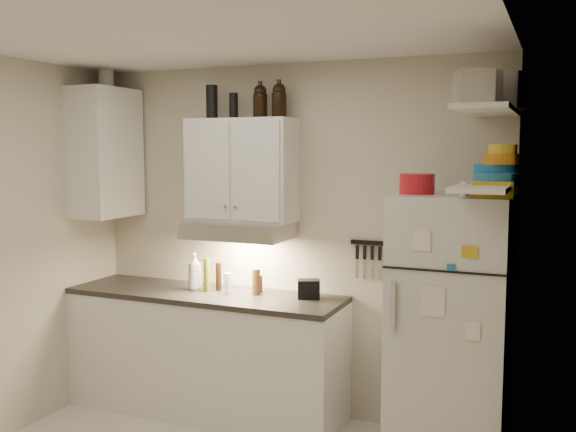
% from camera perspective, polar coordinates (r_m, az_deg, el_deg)
% --- Properties ---
extents(ceiling, '(3.20, 3.00, 0.02)m').
position_cam_1_polar(ceiling, '(3.47, -10.09, 16.37)').
color(ceiling, white).
rests_on(ceiling, ground).
extents(back_wall, '(3.20, 0.02, 2.60)m').
position_cam_1_polar(back_wall, '(4.80, 0.13, -2.16)').
color(back_wall, beige).
rests_on(back_wall, ground).
extents(right_wall, '(0.02, 3.00, 2.60)m').
position_cam_1_polar(right_wall, '(2.95, 17.82, -7.57)').
color(right_wall, beige).
rests_on(right_wall, ground).
extents(base_cabinet, '(2.10, 0.60, 0.88)m').
position_cam_1_polar(base_cabinet, '(4.97, -7.30, -12.12)').
color(base_cabinet, white).
rests_on(base_cabinet, floor).
extents(countertop, '(2.10, 0.62, 0.04)m').
position_cam_1_polar(countertop, '(4.85, -7.37, -6.94)').
color(countertop, '#2A2724').
rests_on(countertop, base_cabinet).
extents(upper_cabinet, '(0.80, 0.33, 0.75)m').
position_cam_1_polar(upper_cabinet, '(4.72, -4.07, 4.09)').
color(upper_cabinet, white).
rests_on(upper_cabinet, back_wall).
extents(side_cabinet, '(0.33, 0.55, 1.00)m').
position_cam_1_polar(side_cabinet, '(5.23, -15.94, 5.42)').
color(side_cabinet, white).
rests_on(side_cabinet, left_wall).
extents(range_hood, '(0.76, 0.46, 0.12)m').
position_cam_1_polar(range_hood, '(4.70, -4.39, -1.24)').
color(range_hood, silver).
rests_on(range_hood, back_wall).
extents(fridge, '(0.70, 0.68, 1.70)m').
position_cam_1_polar(fridge, '(4.22, 14.21, -9.71)').
color(fridge, silver).
rests_on(fridge, floor).
extents(shelf_hi, '(0.30, 0.95, 0.03)m').
position_cam_1_polar(shelf_hi, '(3.92, 17.33, 8.96)').
color(shelf_hi, white).
rests_on(shelf_hi, right_wall).
extents(shelf_lo, '(0.30, 0.95, 0.03)m').
position_cam_1_polar(shelf_lo, '(3.92, 17.13, 2.52)').
color(shelf_lo, white).
rests_on(shelf_lo, right_wall).
extents(knife_strip, '(0.42, 0.02, 0.03)m').
position_cam_1_polar(knife_strip, '(4.55, 8.15, -2.42)').
color(knife_strip, black).
rests_on(knife_strip, back_wall).
extents(dutch_oven, '(0.28, 0.28, 0.13)m').
position_cam_1_polar(dutch_oven, '(4.07, 11.40, 2.82)').
color(dutch_oven, '#AD141E').
rests_on(dutch_oven, fridge).
extents(book_stack, '(0.24, 0.29, 0.09)m').
position_cam_1_polar(book_stack, '(3.89, 17.79, 2.29)').
color(book_stack, gold).
rests_on(book_stack, fridge).
extents(spice_jar, '(0.07, 0.07, 0.09)m').
position_cam_1_polar(spice_jar, '(3.96, 15.45, 2.35)').
color(spice_jar, silver).
rests_on(spice_jar, fridge).
extents(stock_pot, '(0.41, 0.41, 0.22)m').
position_cam_1_polar(stock_pot, '(4.19, 18.55, 10.43)').
color(stock_pot, silver).
rests_on(stock_pot, shelf_hi).
extents(tin_a, '(0.25, 0.24, 0.20)m').
position_cam_1_polar(tin_a, '(3.84, 16.61, 10.79)').
color(tin_a, '#AAAAAD').
rests_on(tin_a, shelf_hi).
extents(tin_b, '(0.23, 0.23, 0.17)m').
position_cam_1_polar(tin_b, '(3.55, 16.16, 10.98)').
color(tin_b, '#AAAAAD').
rests_on(tin_b, shelf_hi).
extents(bowl_teal, '(0.27, 0.27, 0.11)m').
position_cam_1_polar(bowl_teal, '(4.13, 18.01, 3.63)').
color(bowl_teal, '#1C6B9D').
rests_on(bowl_teal, shelf_lo).
extents(bowl_orange, '(0.22, 0.22, 0.07)m').
position_cam_1_polar(bowl_orange, '(4.08, 18.50, 4.82)').
color(bowl_orange, orange).
rests_on(bowl_orange, bowl_teal).
extents(bowl_yellow, '(0.17, 0.17, 0.05)m').
position_cam_1_polar(bowl_yellow, '(4.08, 18.53, 5.67)').
color(bowl_yellow, gold).
rests_on(bowl_yellow, bowl_orange).
extents(plates, '(0.31, 0.31, 0.06)m').
position_cam_1_polar(plates, '(3.94, 18.01, 3.19)').
color(plates, '#1C6B9D').
rests_on(plates, shelf_lo).
extents(growler_a, '(0.12, 0.12, 0.25)m').
position_cam_1_polar(growler_a, '(4.69, -2.49, 10.17)').
color(growler_a, black).
rests_on(growler_a, upper_cabinet).
extents(growler_b, '(0.13, 0.13, 0.25)m').
position_cam_1_polar(growler_b, '(4.64, -0.80, 10.26)').
color(growler_b, black).
rests_on(growler_b, upper_cabinet).
extents(thermos_a, '(0.07, 0.07, 0.19)m').
position_cam_1_polar(thermos_a, '(4.80, -4.86, 9.72)').
color(thermos_a, black).
rests_on(thermos_a, upper_cabinet).
extents(thermos_b, '(0.11, 0.11, 0.25)m').
position_cam_1_polar(thermos_b, '(4.86, -6.78, 10.01)').
color(thermos_b, black).
rests_on(thermos_b, upper_cabinet).
extents(side_jar, '(0.15, 0.15, 0.16)m').
position_cam_1_polar(side_jar, '(5.34, -15.87, 11.65)').
color(side_jar, silver).
rests_on(side_jar, side_cabinet).
extents(soap_bottle, '(0.15, 0.16, 0.31)m').
position_cam_1_polar(soap_bottle, '(4.90, -8.29, -4.71)').
color(soap_bottle, white).
rests_on(soap_bottle, countertop).
extents(pepper_mill, '(0.06, 0.06, 0.19)m').
position_cam_1_polar(pepper_mill, '(4.70, -2.85, -5.86)').
color(pepper_mill, brown).
rests_on(pepper_mill, countertop).
extents(oil_bottle, '(0.06, 0.06, 0.25)m').
position_cam_1_polar(oil_bottle, '(4.83, -7.22, -5.22)').
color(oil_bottle, '#4D5816').
rests_on(oil_bottle, countertop).
extents(vinegar_bottle, '(0.05, 0.05, 0.21)m').
position_cam_1_polar(vinegar_bottle, '(4.86, -6.19, -5.38)').
color(vinegar_bottle, black).
rests_on(vinegar_bottle, countertop).
extents(clear_bottle, '(0.07, 0.07, 0.15)m').
position_cam_1_polar(clear_bottle, '(4.74, -5.35, -6.00)').
color(clear_bottle, silver).
rests_on(clear_bottle, countertop).
extents(red_jar, '(0.08, 0.08, 0.13)m').
position_cam_1_polar(red_jar, '(4.78, -2.66, -6.04)').
color(red_jar, '#AD141E').
rests_on(red_jar, countertop).
extents(caddy, '(0.19, 0.16, 0.13)m').
position_cam_1_polar(caddy, '(4.60, 1.85, -6.50)').
color(caddy, black).
rests_on(caddy, countertop).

